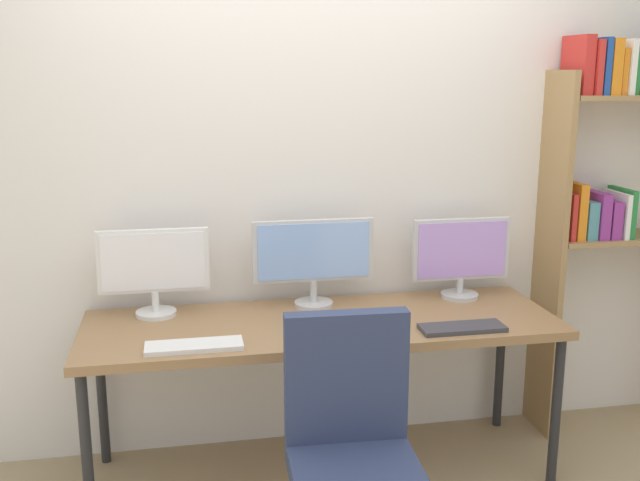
# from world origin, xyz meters

# --- Properties ---
(wall_back) EXTENTS (4.48, 0.10, 2.60)m
(wall_back) POSITION_xyz_m (0.00, 1.02, 1.30)
(wall_back) COLOR silver
(wall_back) RESTS_ON ground_plane
(desk) EXTENTS (2.08, 0.68, 0.74)m
(desk) POSITION_xyz_m (0.00, 0.60, 0.69)
(desk) COLOR #936D47
(desk) RESTS_ON ground_plane
(bookshelf) EXTENTS (0.83, 0.28, 1.99)m
(bookshelf) POSITION_xyz_m (1.55, 0.83, 1.32)
(bookshelf) COLOR #9E7A4C
(bookshelf) RESTS_ON ground_plane
(monitor_left) EXTENTS (0.49, 0.18, 0.39)m
(monitor_left) POSITION_xyz_m (-0.72, 0.81, 0.96)
(monitor_left) COLOR silver
(monitor_left) RESTS_ON desk
(monitor_center) EXTENTS (0.56, 0.18, 0.41)m
(monitor_center) POSITION_xyz_m (0.00, 0.81, 0.98)
(monitor_center) COLOR silver
(monitor_center) RESTS_ON desk
(monitor_right) EXTENTS (0.48, 0.18, 0.39)m
(monitor_right) POSITION_xyz_m (0.72, 0.81, 0.95)
(monitor_right) COLOR silver
(monitor_right) RESTS_ON desk
(keyboard_left) EXTENTS (0.38, 0.13, 0.02)m
(keyboard_left) POSITION_xyz_m (-0.56, 0.37, 0.75)
(keyboard_left) COLOR silver
(keyboard_left) RESTS_ON desk
(keyboard_right) EXTENTS (0.36, 0.13, 0.02)m
(keyboard_right) POSITION_xyz_m (0.56, 0.37, 0.75)
(keyboard_right) COLOR #38383D
(keyboard_right) RESTS_ON desk
(computer_mouse) EXTENTS (0.06, 0.10, 0.03)m
(computer_mouse) POSITION_xyz_m (0.16, 0.41, 0.76)
(computer_mouse) COLOR silver
(computer_mouse) RESTS_ON desk
(coffee_mug) EXTENTS (0.11, 0.08, 0.09)m
(coffee_mug) POSITION_xyz_m (-0.02, 0.42, 0.79)
(coffee_mug) COLOR #1E8C4C
(coffee_mug) RESTS_ON desk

